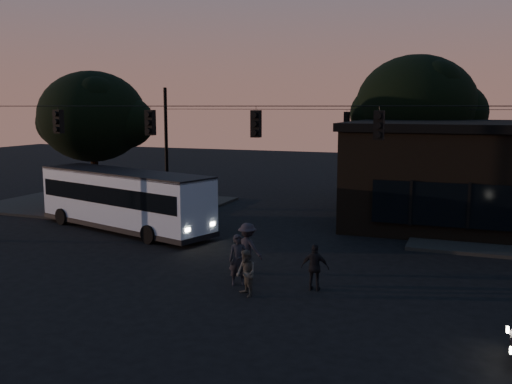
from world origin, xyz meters
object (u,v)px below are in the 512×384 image
(building, at_px, (502,175))
(bus, at_px, (124,197))
(pedestrian_a, at_px, (238,260))
(pedestrian_c, at_px, (315,267))
(pedestrian_b, at_px, (246,273))
(pedestrian_d, at_px, (247,248))

(building, relative_size, bus, 1.41)
(pedestrian_a, xyz_separation_m, pedestrian_c, (2.66, 0.38, -0.09))
(bus, height_order, pedestrian_c, bus)
(pedestrian_b, relative_size, pedestrian_d, 0.81)
(pedestrian_a, xyz_separation_m, pedestrian_d, (-0.23, 1.44, 0.06))
(building, distance_m, pedestrian_a, 16.69)
(bus, height_order, pedestrian_b, bus)
(pedestrian_b, bearing_deg, pedestrian_d, 152.70)
(bus, bearing_deg, building, 41.16)
(pedestrian_a, height_order, pedestrian_b, pedestrian_a)
(building, distance_m, pedestrian_c, 15.11)
(pedestrian_c, bearing_deg, pedestrian_a, 4.69)
(building, bearing_deg, pedestrian_d, -125.94)
(pedestrian_b, xyz_separation_m, pedestrian_d, (-0.91, 2.42, 0.19))
(building, height_order, bus, building)
(bus, distance_m, pedestrian_c, 12.91)
(bus, relative_size, pedestrian_b, 7.07)
(building, relative_size, pedestrian_c, 9.54)
(building, distance_m, pedestrian_b, 17.19)
(pedestrian_a, bearing_deg, bus, 119.51)
(bus, relative_size, pedestrian_d, 5.70)
(pedestrian_a, bearing_deg, pedestrian_b, -80.28)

